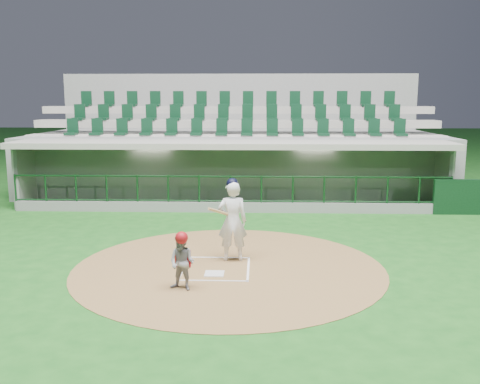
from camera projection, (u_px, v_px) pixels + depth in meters
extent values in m
plane|color=#164F17|center=(217.00, 265.00, 12.61)|extent=(120.00, 120.00, 0.00)
cylinder|color=brown|center=(229.00, 267.00, 12.40)|extent=(7.20, 7.20, 0.01)
cube|color=silver|center=(214.00, 274.00, 11.92)|extent=(0.43, 0.43, 0.02)
cube|color=white|center=(183.00, 268.00, 12.34)|extent=(0.05, 1.80, 0.01)
cube|color=white|center=(248.00, 269.00, 12.29)|extent=(0.05, 1.80, 0.01)
cube|color=white|center=(219.00, 257.00, 13.15)|extent=(1.55, 0.05, 0.01)
cube|color=silver|center=(213.00, 281.00, 11.48)|extent=(1.55, 0.05, 0.01)
cube|color=gray|center=(233.00, 218.00, 20.09)|extent=(15.00, 3.00, 0.10)
cube|color=slate|center=(234.00, 175.00, 21.42)|extent=(15.00, 0.20, 2.70)
cube|color=#A29C8F|center=(234.00, 169.00, 21.26)|extent=(13.50, 0.04, 0.90)
cube|color=gray|center=(34.00, 180.00, 20.11)|extent=(0.20, 3.00, 2.70)
cube|color=slate|center=(436.00, 182.00, 19.59)|extent=(0.20, 3.00, 2.70)
cube|color=gray|center=(232.00, 143.00, 19.35)|extent=(15.40, 3.50, 0.20)
cube|color=slate|center=(230.00, 208.00, 18.44)|extent=(15.00, 0.15, 0.40)
cube|color=black|center=(230.00, 163.00, 18.17)|extent=(15.00, 0.01, 0.95)
cube|color=brown|center=(234.00, 205.00, 21.08)|extent=(12.75, 0.40, 0.45)
cube|color=white|center=(151.00, 145.00, 19.73)|extent=(1.30, 0.35, 0.04)
cube|color=white|center=(314.00, 146.00, 19.52)|extent=(1.30, 0.35, 0.04)
cube|color=black|center=(460.00, 197.00, 18.04)|extent=(1.80, 0.18, 1.20)
imported|color=#A51911|center=(126.00, 188.00, 20.98)|extent=(1.17, 0.69, 1.80)
imported|color=#A11114|center=(190.00, 191.00, 20.88)|extent=(1.05, 0.72, 1.66)
imported|color=maroon|center=(255.00, 191.00, 20.66)|extent=(0.85, 0.56, 1.74)
imported|color=#9D1013|center=(337.00, 189.00, 20.67)|extent=(1.75, 0.58, 1.87)
cube|color=gray|center=(236.00, 163.00, 23.00)|extent=(17.00, 6.50, 2.50)
cube|color=#AFA89E|center=(235.00, 139.00, 21.32)|extent=(16.60, 0.95, 0.30)
cube|color=gray|center=(236.00, 124.00, 22.16)|extent=(16.60, 0.95, 0.30)
cube|color=gray|center=(236.00, 110.00, 23.00)|extent=(16.60, 0.95, 0.30)
cube|color=gray|center=(239.00, 127.00, 26.06)|extent=(17.00, 0.25, 5.05)
imported|color=white|center=(232.00, 221.00, 12.79)|extent=(0.74, 0.52, 1.94)
sphere|color=black|center=(232.00, 184.00, 12.63)|extent=(0.28, 0.28, 0.28)
cylinder|color=tan|center=(221.00, 212.00, 12.50)|extent=(0.58, 0.79, 0.39)
imported|color=gray|center=(182.00, 263.00, 10.86)|extent=(0.67, 0.59, 1.14)
sphere|color=maroon|center=(182.00, 238.00, 10.77)|extent=(0.26, 0.26, 0.26)
cube|color=#B31320|center=(183.00, 259.00, 11.00)|extent=(0.32, 0.10, 0.35)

